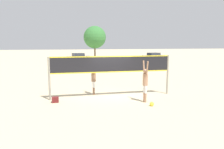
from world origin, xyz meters
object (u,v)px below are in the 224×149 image
at_px(volleyball, 152,104).
at_px(tree_left_cluster, 95,37).
at_px(player_spiker, 145,80).
at_px(parked_car_mid, 154,57).
at_px(player_blocker, 94,78).
at_px(gear_bag, 55,100).
at_px(volleyball_net, 112,68).
at_px(parked_car_near, 79,58).

height_order(volleyball, tree_left_cluster, tree_left_cluster).
relative_size(player_spiker, parked_car_mid, 0.46).
bearing_deg(player_blocker, gear_bag, -58.83).
bearing_deg(volleyball_net, parked_car_near, 90.08).
distance_m(player_blocker, parked_car_near, 25.39).
distance_m(gear_bag, tree_left_cluster, 35.37).
height_order(volleyball_net, tree_left_cluster, tree_left_cluster).
bearing_deg(volleyball_net, tree_left_cluster, 83.43).
relative_size(gear_bag, parked_car_mid, 0.07).
height_order(player_spiker, player_blocker, player_spiker).
relative_size(volleyball_net, volleyball, 33.16).
distance_m(volleyball_net, player_blocker, 1.46).
bearing_deg(volleyball, volleyball_net, 123.03).
relative_size(volleyball_net, parked_car_mid, 1.48).
height_order(gear_bag, parked_car_near, parked_car_near).
bearing_deg(player_blocker, volleyball, 38.60).
bearing_deg(parked_car_near, gear_bag, -109.81).
bearing_deg(volleyball, player_spiker, 94.15).
xyz_separation_m(player_blocker, tree_left_cluster, (4.90, 32.95, 3.37)).
distance_m(player_spiker, gear_bag, 5.05).
height_order(parked_car_mid, tree_left_cluster, tree_left_cluster).
bearing_deg(tree_left_cluster, gear_bag, -101.87).
height_order(player_spiker, parked_car_mid, player_spiker).
bearing_deg(gear_bag, volleyball_net, 10.15).
height_order(volleyball_net, player_blocker, volleyball_net).
relative_size(parked_car_mid, tree_left_cluster, 0.73).
distance_m(player_blocker, gear_bag, 2.88).
height_order(player_blocker, tree_left_cluster, tree_left_cluster).
relative_size(volleyball_net, tree_left_cluster, 1.08).
distance_m(player_spiker, volleyball, 1.38).
distance_m(gear_bag, parked_car_mid, 33.01).
xyz_separation_m(player_blocker, gear_bag, (-2.33, -1.41, -0.93)).
distance_m(parked_car_near, tree_left_cluster, 9.34).
bearing_deg(player_spiker, parked_car_mid, -24.55).
distance_m(player_spiker, player_blocker, 3.48).
bearing_deg(player_spiker, parked_car_near, 3.18).
xyz_separation_m(player_spiker, player_blocker, (-2.51, 2.40, -0.13)).
bearing_deg(tree_left_cluster, player_spiker, -93.86).
bearing_deg(gear_bag, volleyball, -20.32).
bearing_deg(parked_car_near, player_blocker, -104.98).
bearing_deg(parked_car_mid, player_spiker, -127.20).
xyz_separation_m(volleyball, parked_car_near, (-1.60, 28.59, 0.56)).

